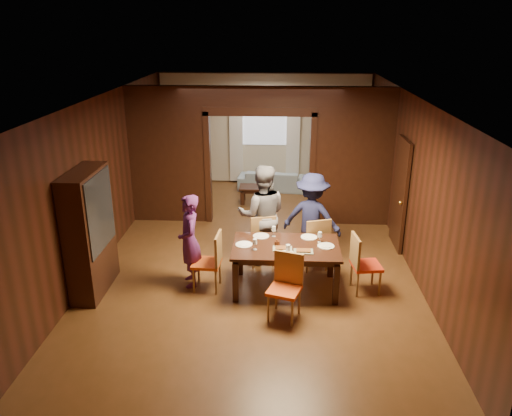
# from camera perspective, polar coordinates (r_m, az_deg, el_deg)

# --- Properties ---
(floor) EXTENTS (9.00, 9.00, 0.00)m
(floor) POSITION_cam_1_polar(r_m,az_deg,el_deg) (9.47, -0.01, -5.12)
(floor) COLOR #553418
(floor) RESTS_ON ground
(ceiling) EXTENTS (5.50, 9.00, 0.02)m
(ceiling) POSITION_cam_1_polar(r_m,az_deg,el_deg) (8.62, -0.02, 12.55)
(ceiling) COLOR silver
(ceiling) RESTS_ON room_walls
(room_walls) EXTENTS (5.52, 9.01, 2.90)m
(room_walls) POSITION_cam_1_polar(r_m,az_deg,el_deg) (10.74, 0.51, 6.54)
(room_walls) COLOR black
(room_walls) RESTS_ON floor
(person_purple) EXTENTS (0.52, 0.65, 1.55)m
(person_purple) POSITION_cam_1_polar(r_m,az_deg,el_deg) (8.14, -7.60, -3.74)
(person_purple) COLOR #531F5D
(person_purple) RESTS_ON floor
(person_grey) EXTENTS (0.92, 0.74, 1.81)m
(person_grey) POSITION_cam_1_polar(r_m,az_deg,el_deg) (8.77, 0.72, -0.81)
(person_grey) COLOR slate
(person_grey) RESTS_ON floor
(person_navy) EXTENTS (1.19, 0.90, 1.64)m
(person_navy) POSITION_cam_1_polar(r_m,az_deg,el_deg) (8.94, 6.40, -1.11)
(person_navy) COLOR #1B1E45
(person_navy) RESTS_ON floor
(sofa) EXTENTS (1.81, 0.86, 0.51)m
(sofa) POSITION_cam_1_polar(r_m,az_deg,el_deg) (12.96, 1.91, 3.24)
(sofa) COLOR #94ACC2
(sofa) RESTS_ON floor
(serving_bowl) EXTENTS (0.29, 0.29, 0.07)m
(serving_bowl) POSITION_cam_1_polar(r_m,az_deg,el_deg) (8.03, 3.84, -3.77)
(serving_bowl) COLOR black
(serving_bowl) RESTS_ON dining_table
(dining_table) EXTENTS (1.70, 1.06, 0.76)m
(dining_table) POSITION_cam_1_polar(r_m,az_deg,el_deg) (8.11, 3.40, -6.78)
(dining_table) COLOR black
(dining_table) RESTS_ON floor
(coffee_table) EXTENTS (0.80, 0.50, 0.40)m
(coffee_table) POSITION_cam_1_polar(r_m,az_deg,el_deg) (12.01, 0.02, 1.57)
(coffee_table) COLOR black
(coffee_table) RESTS_ON floor
(chair_left) EXTENTS (0.47, 0.47, 0.97)m
(chair_left) POSITION_cam_1_polar(r_m,az_deg,el_deg) (8.09, -5.68, -6.08)
(chair_left) COLOR #CF4B13
(chair_left) RESTS_ON floor
(chair_right) EXTENTS (0.50, 0.50, 0.97)m
(chair_right) POSITION_cam_1_polar(r_m,az_deg,el_deg) (8.17, 12.51, -6.23)
(chair_right) COLOR red
(chair_right) RESTS_ON floor
(chair_far_l) EXTENTS (0.53, 0.53, 0.97)m
(chair_far_l) POSITION_cam_1_polar(r_m,az_deg,el_deg) (8.87, 0.56, -3.49)
(chair_far_l) COLOR #DF5315
(chair_far_l) RESTS_ON floor
(chair_far_r) EXTENTS (0.56, 0.56, 0.97)m
(chair_far_r) POSITION_cam_1_polar(r_m,az_deg,el_deg) (8.78, 6.62, -3.89)
(chair_far_r) COLOR orange
(chair_far_r) RESTS_ON floor
(chair_near) EXTENTS (0.56, 0.56, 0.97)m
(chair_near) POSITION_cam_1_polar(r_m,az_deg,el_deg) (7.30, 3.25, -9.14)
(chair_near) COLOR #DB4914
(chair_near) RESTS_ON floor
(hutch) EXTENTS (0.40, 1.20, 2.00)m
(hutch) POSITION_cam_1_polar(r_m,az_deg,el_deg) (8.23, -18.48, -2.68)
(hutch) COLOR black
(hutch) RESTS_ON floor
(door_right) EXTENTS (0.06, 0.90, 2.10)m
(door_right) POSITION_cam_1_polar(r_m,az_deg,el_deg) (9.79, 16.14, 1.56)
(door_right) COLOR black
(door_right) RESTS_ON floor
(window_far) EXTENTS (1.20, 0.03, 1.30)m
(window_far) POSITION_cam_1_polar(r_m,az_deg,el_deg) (13.19, 0.99, 10.02)
(window_far) COLOR silver
(window_far) RESTS_ON back_wall
(curtain_left) EXTENTS (0.35, 0.06, 2.40)m
(curtain_left) POSITION_cam_1_polar(r_m,az_deg,el_deg) (13.29, -2.29, 8.11)
(curtain_left) COLOR white
(curtain_left) RESTS_ON back_wall
(curtain_right) EXTENTS (0.35, 0.06, 2.40)m
(curtain_right) POSITION_cam_1_polar(r_m,az_deg,el_deg) (13.24, 4.25, 8.02)
(curtain_right) COLOR white
(curtain_right) RESTS_ON back_wall
(plate_left) EXTENTS (0.27, 0.27, 0.01)m
(plate_left) POSITION_cam_1_polar(r_m,az_deg,el_deg) (7.96, -1.38, -4.20)
(plate_left) COLOR white
(plate_left) RESTS_ON dining_table
(plate_far_l) EXTENTS (0.27, 0.27, 0.01)m
(plate_far_l) POSITION_cam_1_polar(r_m,az_deg,el_deg) (8.26, 0.58, -3.23)
(plate_far_l) COLOR silver
(plate_far_l) RESTS_ON dining_table
(plate_far_r) EXTENTS (0.27, 0.27, 0.01)m
(plate_far_r) POSITION_cam_1_polar(r_m,az_deg,el_deg) (8.27, 6.07, -3.33)
(plate_far_r) COLOR white
(plate_far_r) RESTS_ON dining_table
(plate_right) EXTENTS (0.27, 0.27, 0.01)m
(plate_right) POSITION_cam_1_polar(r_m,az_deg,el_deg) (7.98, 7.99, -4.32)
(plate_right) COLOR silver
(plate_right) RESTS_ON dining_table
(plate_near) EXTENTS (0.27, 0.27, 0.01)m
(plate_near) POSITION_cam_1_polar(r_m,az_deg,el_deg) (7.68, 3.36, -5.19)
(plate_near) COLOR white
(plate_near) RESTS_ON dining_table
(platter_a) EXTENTS (0.30, 0.20, 0.04)m
(platter_a) POSITION_cam_1_polar(r_m,az_deg,el_deg) (7.81, 3.04, -4.61)
(platter_a) COLOR gray
(platter_a) RESTS_ON dining_table
(platter_b) EXTENTS (0.30, 0.20, 0.04)m
(platter_b) POSITION_cam_1_polar(r_m,az_deg,el_deg) (7.75, 5.44, -4.90)
(platter_b) COLOR slate
(platter_b) RESTS_ON dining_table
(wineglass_left) EXTENTS (0.08, 0.08, 0.18)m
(wineglass_left) POSITION_cam_1_polar(r_m,az_deg,el_deg) (7.76, -0.12, -4.18)
(wineglass_left) COLOR white
(wineglass_left) RESTS_ON dining_table
(wineglass_far) EXTENTS (0.08, 0.08, 0.18)m
(wineglass_far) POSITION_cam_1_polar(r_m,az_deg,el_deg) (8.24, 2.04, -2.69)
(wineglass_far) COLOR silver
(wineglass_far) RESTS_ON dining_table
(wineglass_right) EXTENTS (0.08, 0.08, 0.18)m
(wineglass_right) POSITION_cam_1_polar(r_m,az_deg,el_deg) (8.08, 7.30, -3.32)
(wineglass_right) COLOR silver
(wineglass_right) RESTS_ON dining_table
(tumbler) EXTENTS (0.07, 0.07, 0.14)m
(tumbler) POSITION_cam_1_polar(r_m,az_deg,el_deg) (7.67, 3.67, -4.70)
(tumbler) COLOR white
(tumbler) RESTS_ON dining_table
(condiment_jar) EXTENTS (0.08, 0.08, 0.11)m
(condiment_jar) POSITION_cam_1_polar(r_m,az_deg,el_deg) (7.90, 2.41, -4.03)
(condiment_jar) COLOR #462010
(condiment_jar) RESTS_ON dining_table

